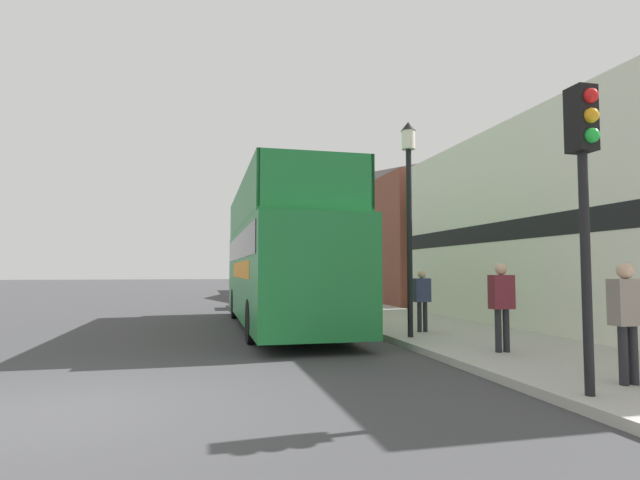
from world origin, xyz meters
name	(u,v)px	position (x,y,z in m)	size (l,w,h in m)	color
ground_plane	(168,303)	(0.00, 21.00, 0.00)	(144.00, 144.00, 0.00)	#3D3D3F
sidewalk	(328,303)	(7.92, 18.00, 0.07)	(3.85, 108.00, 0.14)	#ADAAA3
pub_white_frontage	(602,227)	(12.84, 5.41, 2.94)	(6.01, 13.87, 5.87)	silver
brick_terrace_rear	(371,233)	(12.85, 25.38, 4.20)	(6.00, 24.50, 8.40)	brown
tour_bus	(280,265)	(3.96, 8.33, 1.87)	(2.59, 10.58, 4.17)	#1E7A38
parked_car_ahead_of_bus	(273,291)	(4.84, 16.09, 0.75)	(1.88, 4.08, 1.61)	navy
pedestrian_nearest	(627,311)	(7.33, -0.85, 1.14)	(0.44, 0.24, 1.66)	#232328
pedestrian_second	(502,298)	(7.25, 1.97, 1.16)	(0.44, 0.24, 1.70)	#232328
pedestrian_third	(422,295)	(7.14, 5.25, 1.08)	(0.41, 0.23, 1.56)	#232328
traffic_signal	(584,167)	(6.36, -1.24, 3.01)	(0.28, 0.42, 3.93)	black
lamp_post_nearest	(409,189)	(6.43, 4.40, 3.64)	(0.35, 0.35, 5.13)	black
lamp_post_second	(322,227)	(6.37, 12.92, 3.44)	(0.35, 0.35, 4.79)	black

